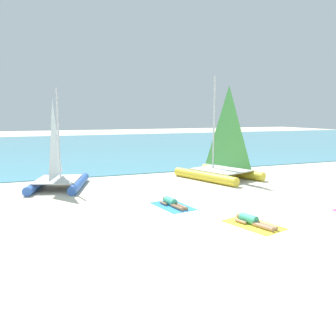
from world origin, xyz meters
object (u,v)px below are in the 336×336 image
(sailboat_yellow, at_px, (221,164))
(sunbather_left, at_px, (172,203))
(towel_middle, at_px, (253,225))
(sunbather_middle, at_px, (252,221))
(sailboat_blue, at_px, (58,174))
(towel_left, at_px, (173,206))

(sailboat_yellow, height_order, sunbather_left, sailboat_yellow)
(towel_middle, height_order, sunbather_middle, sunbather_middle)
(sailboat_blue, distance_m, sunbather_middle, 9.92)
(towel_left, xyz_separation_m, sunbather_left, (-0.01, 0.07, 0.13))
(towel_left, bearing_deg, sailboat_blue, 127.19)
(towel_left, height_order, towel_middle, same)
(towel_middle, bearing_deg, sailboat_blue, 123.49)
(towel_left, relative_size, towel_middle, 1.00)
(sailboat_blue, bearing_deg, towel_middle, -39.54)
(sailboat_yellow, bearing_deg, sunbather_middle, -132.07)
(towel_left, bearing_deg, towel_middle, -63.39)
(sailboat_yellow, relative_size, sunbather_left, 3.61)
(sailboat_yellow, xyz_separation_m, towel_middle, (-3.12, -7.61, -0.84))
(sailboat_blue, distance_m, towel_middle, 9.99)
(sailboat_blue, bearing_deg, towel_left, -35.85)
(towel_left, relative_size, sunbather_middle, 1.23)
(towel_middle, distance_m, sunbather_middle, 0.14)
(sailboat_yellow, distance_m, towel_middle, 8.27)
(towel_left, distance_m, towel_middle, 3.50)
(sailboat_yellow, bearing_deg, sunbather_left, -156.27)
(towel_left, bearing_deg, sunbather_left, 99.11)
(sunbather_left, bearing_deg, towel_middle, -72.82)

